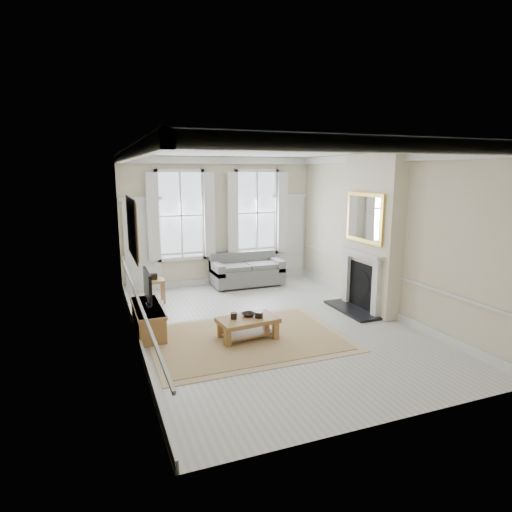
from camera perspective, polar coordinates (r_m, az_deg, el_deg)
name	(u,v)px	position (r m, az deg, el deg)	size (l,w,h in m)	color
floor	(272,325)	(8.64, 2.10, -9.24)	(7.20, 7.20, 0.00)	#B7B5AD
ceiling	(273,150)	(8.11, 2.28, 13.90)	(7.20, 7.20, 0.00)	white
back_wall	(220,221)	(11.57, -4.88, 4.63)	(5.20, 5.20, 0.00)	beige
left_wall	(132,250)	(7.58, -16.20, 0.74)	(7.20, 7.20, 0.00)	beige
right_wall	(384,234)	(9.52, 16.74, 2.78)	(7.20, 7.20, 0.00)	beige
window_left	(181,215)	(11.25, -9.99, 5.35)	(1.26, 0.20, 2.20)	#B2BCC6
window_right	(257,213)	(11.83, 0.08, 5.80)	(1.26, 0.20, 2.20)	#B2BCC6
door_left	(143,246)	(11.21, -14.88, 1.25)	(0.90, 0.08, 2.30)	silver
door_right	(289,238)	(12.33, 4.41, 2.47)	(0.90, 0.08, 2.30)	silver
painting	(132,228)	(7.82, -16.24, 3.65)	(0.05, 1.66, 1.06)	#B2821E
chimney_breast	(372,234)	(9.58, 15.18, 2.91)	(0.35, 1.70, 3.38)	beige
hearth	(352,310)	(9.71, 12.63, -7.02)	(0.55, 1.50, 0.05)	black
fireplace	(361,278)	(9.63, 13.80, -2.85)	(0.21, 1.45, 1.33)	silver
mirror	(364,218)	(9.41, 14.23, 4.97)	(0.06, 1.26, 1.06)	gold
sofa	(246,272)	(11.52, -1.29, -2.13)	(1.87, 0.91, 0.86)	#5A5A58
side_table	(154,284)	(10.24, -13.40, -3.65)	(0.49, 0.49, 0.56)	brown
rug	(248,338)	(7.99, -1.10, -10.90)	(3.50, 2.60, 0.02)	tan
coffee_table	(248,322)	(7.88, -1.10, -8.81)	(1.13, 0.73, 0.40)	brown
ceramic_pot_a	(234,316)	(7.80, -2.98, -7.97)	(0.12, 0.12, 0.12)	black
ceramic_pot_b	(259,315)	(7.85, 0.40, -7.83)	(0.15, 0.15, 0.11)	black
bowl	(248,314)	(7.94, -1.01, -7.79)	(0.25, 0.25, 0.06)	black
tv_stand	(148,319)	(8.44, -14.19, -8.20)	(0.47, 1.47, 0.52)	brown
tv	(148,286)	(8.25, -14.25, -3.88)	(0.08, 0.90, 0.68)	black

